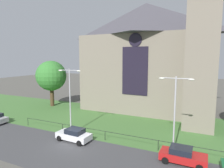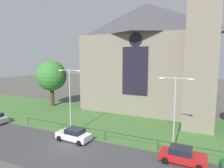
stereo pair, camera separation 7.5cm
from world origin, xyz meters
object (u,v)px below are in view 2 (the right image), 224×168
(church_building, at_px, (148,56))
(parked_car_red, at_px, (182,155))
(streetlamp_far, at_px, (175,105))
(tree_left_far, at_px, (51,76))
(streetlamp_near, at_px, (70,93))
(parked_car_white, at_px, (74,135))

(church_building, height_order, parked_car_red, church_building)
(church_building, xyz_separation_m, parked_car_red, (8.20, -18.04, -9.53))
(parked_car_red, bearing_deg, streetlamp_far, 126.49)
(tree_left_far, bearing_deg, church_building, 16.34)
(church_building, distance_m, tree_left_far, 19.84)
(tree_left_far, xyz_separation_m, streetlamp_near, (12.94, -11.09, -0.84))
(parked_car_white, bearing_deg, church_building, -99.79)
(streetlamp_near, xyz_separation_m, parked_car_white, (1.64, -1.59, -4.65))
(tree_left_far, relative_size, parked_car_white, 2.18)
(church_building, distance_m, streetlamp_near, 18.18)
(streetlamp_far, relative_size, parked_car_white, 1.88)
(church_building, relative_size, streetlamp_near, 3.05)
(tree_left_far, bearing_deg, parked_car_white, -41.01)
(tree_left_far, xyz_separation_m, parked_car_white, (14.58, -12.68, -5.49))
(church_building, xyz_separation_m, tree_left_far, (-18.64, -5.47, -4.04))
(tree_left_far, xyz_separation_m, streetlamp_far, (25.79, -11.09, -1.10))
(streetlamp_near, relative_size, parked_car_white, 1.99)
(parked_car_white, relative_size, parked_car_red, 1.01)
(church_building, height_order, streetlamp_near, church_building)
(church_building, height_order, streetlamp_far, church_building)
(streetlamp_near, bearing_deg, streetlamp_far, 0.00)
(streetlamp_far, height_order, parked_car_red, streetlamp_far)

